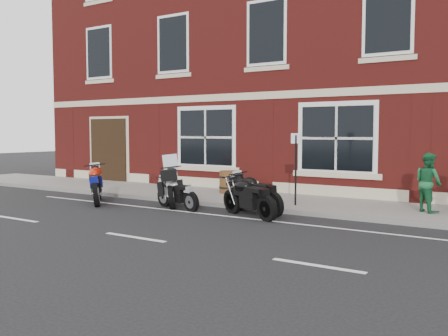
{
  "coord_description": "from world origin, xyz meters",
  "views": [
    {
      "loc": [
        7.06,
        -10.49,
        2.17
      ],
      "look_at": [
        -0.81,
        1.6,
        1.12
      ],
      "focal_mm": 40.0,
      "sensor_mm": 36.0,
      "label": 1
    }
  ],
  "objects_px": {
    "moto_sport_red": "(98,183)",
    "moto_sport_black": "(255,192)",
    "barrel_planter": "(229,182)",
    "moto_touring_silver": "(174,185)",
    "moto_naked_black": "(249,196)",
    "moto_sport_silver": "(177,192)",
    "parking_sign": "(296,164)",
    "pedestrian_right": "(428,182)"
  },
  "relations": [
    {
      "from": "moto_naked_black",
      "to": "pedestrian_right",
      "type": "bearing_deg",
      "value": -32.88
    },
    {
      "from": "barrel_planter",
      "to": "parking_sign",
      "type": "bearing_deg",
      "value": -23.79
    },
    {
      "from": "moto_touring_silver",
      "to": "moto_sport_black",
      "type": "bearing_deg",
      "value": -37.44
    },
    {
      "from": "moto_sport_black",
      "to": "moto_naked_black",
      "type": "xyz_separation_m",
      "value": [
        0.15,
        -0.6,
        -0.01
      ]
    },
    {
      "from": "moto_naked_black",
      "to": "parking_sign",
      "type": "distance_m",
      "value": 1.98
    },
    {
      "from": "moto_sport_black",
      "to": "barrel_planter",
      "type": "bearing_deg",
      "value": 65.9
    },
    {
      "from": "moto_sport_black",
      "to": "barrel_planter",
      "type": "height_order",
      "value": "moto_sport_black"
    },
    {
      "from": "moto_touring_silver",
      "to": "parking_sign",
      "type": "height_order",
      "value": "parking_sign"
    },
    {
      "from": "moto_sport_silver",
      "to": "parking_sign",
      "type": "height_order",
      "value": "parking_sign"
    },
    {
      "from": "moto_touring_silver",
      "to": "moto_sport_red",
      "type": "relative_size",
      "value": 1.07
    },
    {
      "from": "moto_touring_silver",
      "to": "pedestrian_right",
      "type": "relative_size",
      "value": 1.24
    },
    {
      "from": "moto_sport_black",
      "to": "moto_naked_black",
      "type": "distance_m",
      "value": 0.62
    },
    {
      "from": "moto_sport_silver",
      "to": "parking_sign",
      "type": "xyz_separation_m",
      "value": [
        2.82,
        1.74,
        0.81
      ]
    },
    {
      "from": "moto_sport_black",
      "to": "moto_sport_silver",
      "type": "relative_size",
      "value": 1.14
    },
    {
      "from": "moto_naked_black",
      "to": "moto_sport_black",
      "type": "bearing_deg",
      "value": 37.76
    },
    {
      "from": "moto_touring_silver",
      "to": "barrel_planter",
      "type": "bearing_deg",
      "value": 45.17
    },
    {
      "from": "moto_sport_silver",
      "to": "pedestrian_right",
      "type": "relative_size",
      "value": 1.18
    },
    {
      "from": "moto_naked_black",
      "to": "barrel_planter",
      "type": "distance_m",
      "value": 4.07
    },
    {
      "from": "barrel_planter",
      "to": "moto_sport_red",
      "type": "bearing_deg",
      "value": -127.3
    },
    {
      "from": "moto_sport_black",
      "to": "moto_sport_silver",
      "type": "height_order",
      "value": "moto_sport_black"
    },
    {
      "from": "moto_naked_black",
      "to": "parking_sign",
      "type": "height_order",
      "value": "parking_sign"
    },
    {
      "from": "moto_sport_silver",
      "to": "pedestrian_right",
      "type": "height_order",
      "value": "pedestrian_right"
    },
    {
      "from": "moto_touring_silver",
      "to": "pedestrian_right",
      "type": "xyz_separation_m",
      "value": [
        6.77,
        1.92,
        0.28
      ]
    },
    {
      "from": "moto_touring_silver",
      "to": "moto_sport_red",
      "type": "xyz_separation_m",
      "value": [
        -2.24,
        -0.91,
        -0.0
      ]
    },
    {
      "from": "moto_naked_black",
      "to": "pedestrian_right",
      "type": "relative_size",
      "value": 1.31
    },
    {
      "from": "moto_touring_silver",
      "to": "moto_naked_black",
      "type": "relative_size",
      "value": 0.95
    },
    {
      "from": "moto_sport_red",
      "to": "barrel_planter",
      "type": "bearing_deg",
      "value": 7.16
    },
    {
      "from": "moto_touring_silver",
      "to": "moto_sport_red",
      "type": "distance_m",
      "value": 2.41
    },
    {
      "from": "barrel_planter",
      "to": "moto_sport_silver",
      "type": "bearing_deg",
      "value": -85.47
    },
    {
      "from": "moto_sport_black",
      "to": "moto_naked_black",
      "type": "bearing_deg",
      "value": -143.49
    },
    {
      "from": "moto_touring_silver",
      "to": "moto_sport_black",
      "type": "height_order",
      "value": "moto_touring_silver"
    },
    {
      "from": "moto_sport_silver",
      "to": "pedestrian_right",
      "type": "bearing_deg",
      "value": -51.69
    },
    {
      "from": "moto_sport_black",
      "to": "barrel_planter",
      "type": "relative_size",
      "value": 2.76
    },
    {
      "from": "moto_sport_red",
      "to": "moto_sport_black",
      "type": "distance_m",
      "value": 5.11
    },
    {
      "from": "pedestrian_right",
      "to": "barrel_planter",
      "type": "height_order",
      "value": "pedestrian_right"
    },
    {
      "from": "barrel_planter",
      "to": "moto_sport_black",
      "type": "bearing_deg",
      "value": -46.1
    },
    {
      "from": "moto_naked_black",
      "to": "moto_sport_silver",
      "type": "bearing_deg",
      "value": 112.21
    },
    {
      "from": "moto_sport_silver",
      "to": "barrel_planter",
      "type": "bearing_deg",
      "value": 20.63
    },
    {
      "from": "moto_sport_red",
      "to": "moto_touring_silver",
      "type": "bearing_deg",
      "value": -23.37
    },
    {
      "from": "moto_sport_red",
      "to": "barrel_planter",
      "type": "height_order",
      "value": "moto_sport_red"
    },
    {
      "from": "parking_sign",
      "to": "barrel_planter",
      "type": "bearing_deg",
      "value": 145.87
    },
    {
      "from": "moto_touring_silver",
      "to": "moto_naked_black",
      "type": "height_order",
      "value": "moto_touring_silver"
    }
  ]
}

